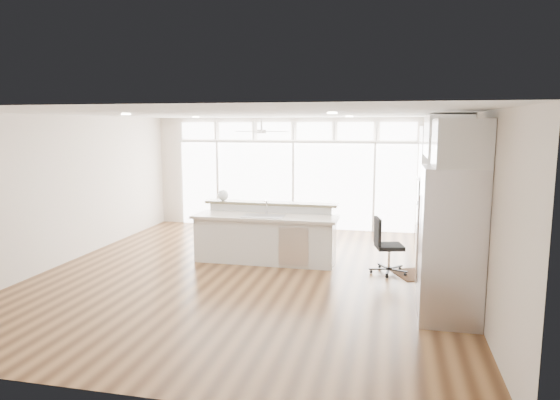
# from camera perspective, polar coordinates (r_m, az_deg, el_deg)

# --- Properties ---
(floor) EXTENTS (7.00, 8.00, 0.02)m
(floor) POSITION_cam_1_polar(r_m,az_deg,el_deg) (8.66, -3.59, -8.44)
(floor) COLOR #492C16
(floor) RESTS_ON ground
(ceiling) EXTENTS (7.00, 8.00, 0.02)m
(ceiling) POSITION_cam_1_polar(r_m,az_deg,el_deg) (8.29, -3.77, 9.78)
(ceiling) COLOR white
(ceiling) RESTS_ON wall_back
(wall_back) EXTENTS (7.00, 0.04, 2.70)m
(wall_back) POSITION_cam_1_polar(r_m,az_deg,el_deg) (12.23, 1.61, 3.07)
(wall_back) COLOR beige
(wall_back) RESTS_ON floor
(wall_front) EXTENTS (7.00, 0.04, 2.70)m
(wall_front) POSITION_cam_1_polar(r_m,az_deg,el_deg) (4.74, -17.51, -6.17)
(wall_front) COLOR beige
(wall_front) RESTS_ON floor
(wall_left) EXTENTS (0.04, 8.00, 2.70)m
(wall_left) POSITION_cam_1_polar(r_m,az_deg,el_deg) (9.93, -23.45, 1.08)
(wall_left) COLOR beige
(wall_left) RESTS_ON floor
(wall_right) EXTENTS (0.04, 8.00, 2.70)m
(wall_right) POSITION_cam_1_polar(r_m,az_deg,el_deg) (8.11, 20.77, -0.30)
(wall_right) COLOR beige
(wall_right) RESTS_ON floor
(glass_wall) EXTENTS (5.80, 0.06, 2.08)m
(glass_wall) POSITION_cam_1_polar(r_m,az_deg,el_deg) (12.20, 1.55, 1.64)
(glass_wall) COLOR white
(glass_wall) RESTS_ON wall_back
(transom_row) EXTENTS (5.90, 0.06, 0.40)m
(transom_row) POSITION_cam_1_polar(r_m,az_deg,el_deg) (12.11, 1.58, 7.90)
(transom_row) COLOR white
(transom_row) RESTS_ON wall_back
(desk_window) EXTENTS (0.04, 0.85, 0.85)m
(desk_window) POSITION_cam_1_polar(r_m,az_deg,el_deg) (8.38, 20.29, 1.37)
(desk_window) COLOR white
(desk_window) RESTS_ON wall_right
(ceiling_fan) EXTENTS (1.16, 1.16, 0.32)m
(ceiling_fan) POSITION_cam_1_polar(r_m,az_deg,el_deg) (11.11, -2.13, 8.35)
(ceiling_fan) COLOR silver
(ceiling_fan) RESTS_ON ceiling
(recessed_lights) EXTENTS (3.40, 3.00, 0.02)m
(recessed_lights) POSITION_cam_1_polar(r_m,az_deg,el_deg) (8.48, -3.38, 9.62)
(recessed_lights) COLOR white
(recessed_lights) RESTS_ON ceiling
(oven_cabinet) EXTENTS (0.64, 1.20, 2.50)m
(oven_cabinet) POSITION_cam_1_polar(r_m,az_deg,el_deg) (9.86, 17.42, 0.77)
(oven_cabinet) COLOR silver
(oven_cabinet) RESTS_ON floor
(desk_nook) EXTENTS (0.72, 1.30, 0.76)m
(desk_nook) POSITION_cam_1_polar(r_m,az_deg,el_deg) (8.56, 17.68, -6.34)
(desk_nook) COLOR silver
(desk_nook) RESTS_ON floor
(upper_cabinets) EXTENTS (0.64, 1.30, 0.64)m
(upper_cabinets) POSITION_cam_1_polar(r_m,az_deg,el_deg) (8.29, 18.58, 6.94)
(upper_cabinets) COLOR silver
(upper_cabinets) RESTS_ON wall_right
(refrigerator) EXTENTS (0.76, 0.90, 2.00)m
(refrigerator) POSITION_cam_1_polar(r_m,az_deg,el_deg) (6.81, 18.91, -4.81)
(refrigerator) COLOR silver
(refrigerator) RESTS_ON floor
(fridge_cabinet) EXTENTS (0.64, 0.90, 0.60)m
(fridge_cabinet) POSITION_cam_1_polar(r_m,az_deg,el_deg) (6.65, 19.97, 6.15)
(fridge_cabinet) COLOR silver
(fridge_cabinet) RESTS_ON wall_right
(framed_photos) EXTENTS (0.06, 0.22, 0.80)m
(framed_photos) POSITION_cam_1_polar(r_m,az_deg,el_deg) (9.01, 19.74, 0.91)
(framed_photos) COLOR black
(framed_photos) RESTS_ON wall_right
(kitchen_island) EXTENTS (2.68, 1.02, 1.06)m
(kitchen_island) POSITION_cam_1_polar(r_m,az_deg,el_deg) (9.24, -1.71, -3.88)
(kitchen_island) COLOR silver
(kitchen_island) RESTS_ON floor
(rug) EXTENTS (1.20, 1.07, 0.01)m
(rug) POSITION_cam_1_polar(r_m,az_deg,el_deg) (8.96, 16.24, -8.08)
(rug) COLOR #321C10
(rug) RESTS_ON floor
(office_chair) EXTENTS (0.59, 0.56, 0.96)m
(office_chair) POSITION_cam_1_polar(r_m,az_deg,el_deg) (8.74, 12.39, -5.15)
(office_chair) COLOR black
(office_chair) RESTS_ON floor
(fishbowl) EXTENTS (0.23, 0.23, 0.21)m
(fishbowl) POSITION_cam_1_polar(r_m,az_deg,el_deg) (9.78, -6.52, 0.56)
(fishbowl) COLOR white
(fishbowl) RESTS_ON kitchen_island
(monitor) EXTENTS (0.14, 0.44, 0.36)m
(monitor) POSITION_cam_1_polar(r_m,az_deg,el_deg) (8.43, 17.31, -2.63)
(monitor) COLOR black
(monitor) RESTS_ON desk_nook
(keyboard) EXTENTS (0.17, 0.33, 0.02)m
(keyboard) POSITION_cam_1_polar(r_m,az_deg,el_deg) (8.45, 16.11, -3.76)
(keyboard) COLOR silver
(keyboard) RESTS_ON desk_nook
(potted_plant) EXTENTS (0.27, 0.30, 0.22)m
(potted_plant) POSITION_cam_1_polar(r_m,az_deg,el_deg) (9.78, 17.78, 8.68)
(potted_plant) COLOR #315122
(potted_plant) RESTS_ON oven_cabinet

